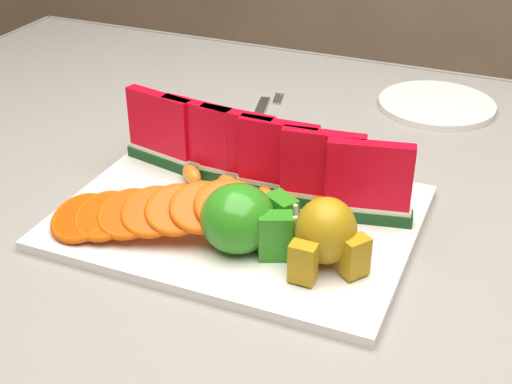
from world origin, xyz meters
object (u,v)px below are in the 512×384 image
(apple_cluster, at_px, (245,220))
(platter, at_px, (239,217))
(pear_cluster, at_px, (326,234))
(fork, at_px, (259,118))
(side_plate, at_px, (437,105))

(apple_cluster, bearing_deg, platter, 119.28)
(apple_cluster, relative_size, pear_cluster, 1.20)
(apple_cluster, bearing_deg, fork, 110.23)
(apple_cluster, height_order, side_plate, apple_cluster)
(platter, relative_size, fork, 2.06)
(platter, bearing_deg, pear_cluster, -25.41)
(platter, distance_m, fork, 0.29)
(side_plate, bearing_deg, pear_cluster, -93.32)
(platter, distance_m, side_plate, 0.45)
(side_plate, bearing_deg, platter, -109.72)
(platter, xyz_separation_m, fork, (-0.09, 0.27, -0.00))
(pear_cluster, bearing_deg, side_plate, 86.68)
(platter, height_order, fork, platter)
(pear_cluster, relative_size, fork, 0.47)
(platter, xyz_separation_m, pear_cluster, (0.12, -0.06, 0.04))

